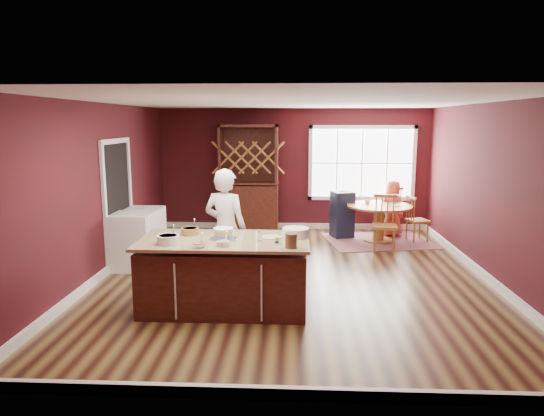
% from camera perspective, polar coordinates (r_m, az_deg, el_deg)
% --- Properties ---
extents(room_shell, '(7.00, 7.00, 7.00)m').
position_cam_1_polar(room_shell, '(7.44, 2.54, 1.95)').
color(room_shell, brown).
rests_on(room_shell, ground).
extents(window, '(2.36, 0.10, 1.66)m').
position_cam_1_polar(window, '(10.97, 10.52, 5.22)').
color(window, white).
rests_on(window, room_shell).
extents(doorway, '(0.08, 1.26, 2.13)m').
position_cam_1_polar(doorway, '(8.62, -17.61, 0.42)').
color(doorway, white).
rests_on(doorway, room_shell).
extents(kitchen_island, '(2.18, 1.14, 0.92)m').
position_cam_1_polar(kitchen_island, '(6.39, -5.58, -7.85)').
color(kitchen_island, black).
rests_on(kitchen_island, ground).
extents(dining_table, '(1.30, 1.30, 0.75)m').
position_cam_1_polar(dining_table, '(10.04, 12.50, -0.86)').
color(dining_table, brown).
rests_on(dining_table, ground).
extents(baker, '(0.74, 0.60, 1.76)m').
position_cam_1_polar(baker, '(6.99, -5.48, -2.54)').
color(baker, silver).
rests_on(baker, ground).
extents(layer_cake, '(0.35, 0.35, 0.14)m').
position_cam_1_polar(layer_cake, '(6.25, -5.73, -3.01)').
color(layer_cake, white).
rests_on(layer_cake, kitchen_island).
extents(bowl_blue, '(0.28, 0.28, 0.11)m').
position_cam_1_polar(bowl_blue, '(6.13, -12.11, -3.64)').
color(bowl_blue, silver).
rests_on(bowl_blue, kitchen_island).
extents(bowl_yellow, '(0.24, 0.24, 0.09)m').
position_cam_1_polar(bowl_yellow, '(6.57, -9.63, -2.70)').
color(bowl_yellow, '#AA8347').
rests_on(bowl_yellow, kitchen_island).
extents(bowl_pink, '(0.15, 0.15, 0.06)m').
position_cam_1_polar(bowl_pink, '(5.88, -8.63, -4.37)').
color(bowl_pink, silver).
rests_on(bowl_pink, kitchen_island).
extents(bowl_olive, '(0.16, 0.16, 0.06)m').
position_cam_1_polar(bowl_olive, '(5.92, -5.78, -4.18)').
color(bowl_olive, silver).
rests_on(bowl_olive, kitchen_island).
extents(drinking_glass, '(0.07, 0.07, 0.14)m').
position_cam_1_polar(drinking_glass, '(6.12, -1.60, -3.25)').
color(drinking_glass, silver).
rests_on(drinking_glass, kitchen_island).
extents(dinner_plate, '(0.27, 0.27, 0.02)m').
position_cam_1_polar(dinner_plate, '(6.30, -0.02, -3.46)').
color(dinner_plate, beige).
rests_on(dinner_plate, kitchen_island).
extents(white_tub, '(0.35, 0.35, 0.12)m').
position_cam_1_polar(white_tub, '(6.35, 2.79, -2.88)').
color(white_tub, white).
rests_on(white_tub, kitchen_island).
extents(stoneware_crock, '(0.14, 0.14, 0.17)m').
position_cam_1_polar(stoneware_crock, '(5.80, 2.25, -3.86)').
color(stoneware_crock, brown).
rests_on(stoneware_crock, kitchen_island).
extents(toy_figurine, '(0.05, 0.05, 0.08)m').
position_cam_1_polar(toy_figurine, '(6.01, 0.56, -3.80)').
color(toy_figurine, yellow).
rests_on(toy_figurine, kitchen_island).
extents(rug, '(2.30, 1.92, 0.01)m').
position_cam_1_polar(rug, '(10.15, 12.38, -3.79)').
color(rug, brown).
rests_on(rug, ground).
extents(chair_east, '(0.48, 0.49, 0.95)m').
position_cam_1_polar(chair_east, '(10.25, 16.76, -1.18)').
color(chair_east, brown).
rests_on(chair_east, ground).
extents(chair_south, '(0.51, 0.49, 1.07)m').
position_cam_1_polar(chair_south, '(9.26, 13.11, -1.80)').
color(chair_south, brown).
rests_on(chair_south, ground).
extents(chair_north, '(0.58, 0.57, 1.04)m').
position_cam_1_polar(chair_north, '(10.85, 13.57, -0.18)').
color(chair_north, brown).
rests_on(chair_north, ground).
extents(seated_woman, '(0.68, 0.54, 1.20)m').
position_cam_1_polar(seated_woman, '(10.56, 13.93, -0.03)').
color(seated_woman, '#C94E37').
rests_on(seated_woman, ground).
extents(high_chair, '(0.52, 0.52, 1.01)m').
position_cam_1_polar(high_chair, '(10.27, 8.25, -0.64)').
color(high_chair, black).
rests_on(high_chair, ground).
extents(toddler, '(0.18, 0.14, 0.26)m').
position_cam_1_polar(toddler, '(10.24, 8.09, 1.05)').
color(toddler, '#8CA5BF').
rests_on(toddler, high_chair).
extents(table_plate, '(0.20, 0.20, 0.01)m').
position_cam_1_polar(table_plate, '(9.95, 14.22, 0.27)').
color(table_plate, beige).
rests_on(table_plate, dining_table).
extents(table_cup, '(0.13, 0.13, 0.09)m').
position_cam_1_polar(table_cup, '(10.08, 11.16, 0.74)').
color(table_cup, white).
rests_on(table_cup, dining_table).
extents(hutch, '(1.28, 0.53, 2.35)m').
position_cam_1_polar(hutch, '(10.70, -2.73, 3.51)').
color(hutch, '#3E2514').
rests_on(hutch, ground).
extents(washer, '(0.64, 0.62, 0.93)m').
position_cam_1_polar(washer, '(8.32, -16.03, -3.78)').
color(washer, white).
rests_on(washer, ground).
extents(dryer, '(0.62, 0.60, 0.90)m').
position_cam_1_polar(dryer, '(8.92, -14.72, -2.88)').
color(dryer, white).
rests_on(dryer, ground).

